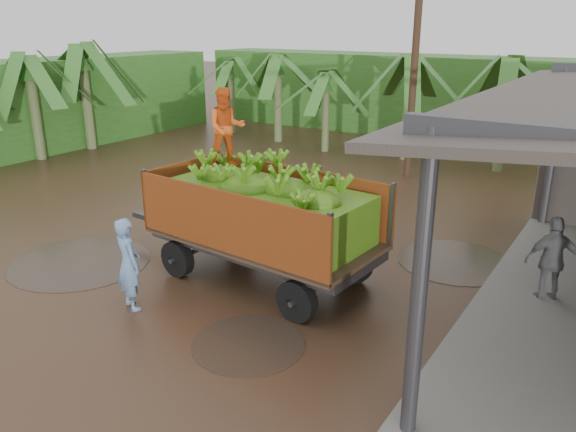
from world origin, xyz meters
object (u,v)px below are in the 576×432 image
Objects in this scene: banana_trailer at (263,214)px; man_grey at (552,260)px; utility_pole at (415,54)px; man_blue at (128,264)px.

man_grey is (5.10, 2.10, -0.56)m from banana_trailer.
banana_trailer is at bearing -6.92° from man_grey.
utility_pole reaches higher than man_grey.
man_grey is 9.75m from utility_pole.
banana_trailer is 5.54m from man_grey.
banana_trailer reaches higher than man_blue.
man_blue is 1.03× the size of man_grey.
man_blue is 0.22× the size of utility_pole.
utility_pole reaches higher than banana_trailer.
man_blue is (-1.34, -2.34, -0.54)m from banana_trailer.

